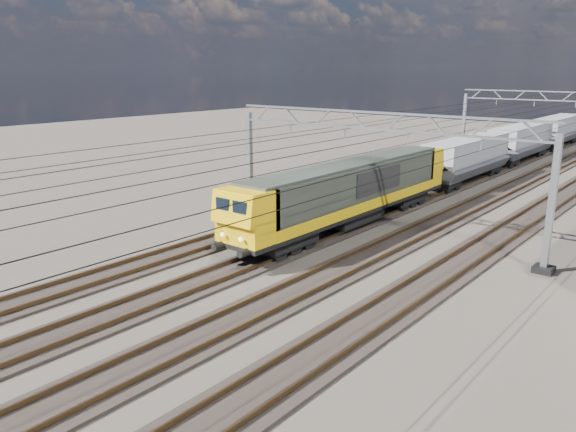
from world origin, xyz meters
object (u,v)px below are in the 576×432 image
Objects in this scene: catenary_gantry_far at (552,123)px; hopper_wagon_mid at (521,140)px; locomotive at (351,189)px; hopper_wagon_third at (558,129)px; catenary_gantry_mid at (373,169)px; hopper_wagon_lead at (467,156)px.

hopper_wagon_mid is (-2.00, -3.24, -1.67)m from catenary_gantry_far.
catenary_gantry_far is 35.23m from locomotive.
catenary_gantry_far reaches higher than locomotive.
locomotive is 1.62× the size of hopper_wagon_mid.
hopper_wagon_third is at bearing 90.00° from locomotive.
hopper_wagon_lead is at bearing 96.15° from catenary_gantry_mid.
catenary_gantry_far is 4.16m from hopper_wagon_mid.
locomotive is (-2.00, -35.14, -1.58)m from catenary_gantry_far.
catenary_gantry_mid reaches higher than hopper_wagon_third.
hopper_wagon_third is at bearing 100.35° from catenary_gantry_far.
hopper_wagon_mid is 1.00× the size of hopper_wagon_third.
locomotive is 1.62× the size of hopper_wagon_lead.
hopper_wagon_lead is (-2.00, 18.56, -1.67)m from catenary_gantry_mid.
catenary_gantry_mid is 18.74m from hopper_wagon_lead.
catenary_gantry_far is 11.26m from hopper_wagon_third.
hopper_wagon_lead is 1.00× the size of hopper_wagon_mid.
locomotive reaches higher than hopper_wagon_mid.
catenary_gantry_far is at bearing -79.65° from hopper_wagon_third.
catenary_gantry_mid is 1.53× the size of hopper_wagon_third.
catenary_gantry_mid is at bearing -86.51° from hopper_wagon_mid.
locomotive reaches higher than hopper_wagon_lead.
locomotive is (-2.00, 0.86, -1.58)m from catenary_gantry_mid.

